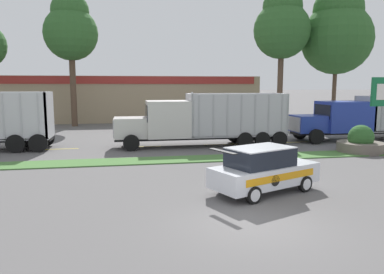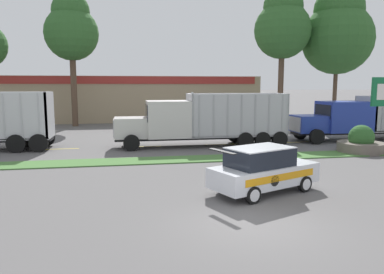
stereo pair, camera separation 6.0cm
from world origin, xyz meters
The scene contains 15 objects.
ground_plane centered at (0.00, 0.00, 0.00)m, with size 600.00×600.00×0.00m, color #5B5959.
grass_verge centered at (0.00, 9.90, 0.03)m, with size 120.00×1.90×0.06m, color #477538.
centre_line_3 centered at (-7.88, 14.85, 0.00)m, with size 2.40×0.14×0.01m, color yellow.
centre_line_4 centered at (-2.48, 14.85, 0.00)m, with size 2.40×0.14×0.01m, color yellow.
centre_line_5 centered at (2.92, 14.85, 0.00)m, with size 2.40×0.14×0.01m, color yellow.
centre_line_6 centered at (8.32, 14.85, 0.00)m, with size 2.40×0.14×0.01m, color yellow.
centre_line_7 centered at (13.72, 14.85, 0.00)m, with size 2.40×0.14×0.01m, color yellow.
dump_truck_lead centered at (13.53, 15.00, 1.56)m, with size 12.14×2.82×3.40m.
dump_truck_trail centered at (0.47, 14.48, 1.62)m, with size 11.58×2.75×3.67m.
rally_car centered at (1.51, 3.11, 0.90)m, with size 4.68×3.30×1.83m.
stone_planter centered at (10.61, 10.31, 0.58)m, with size 2.79×2.79×1.70m.
store_building_backdrop centered at (-2.95, 37.01, 2.55)m, with size 29.41×12.10×5.09m.
tree_behind_left centered at (17.33, 24.74, 9.36)m, with size 6.97×6.97×13.89m.
tree_behind_right centered at (-8.61, 28.89, 9.57)m, with size 5.23×5.23×13.04m.
tree_behind_far_right centered at (11.45, 24.64, 9.81)m, with size 5.41×5.41×13.38m.
Camera 1 is at (-3.72, -10.21, 4.12)m, focal length 35.00 mm.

